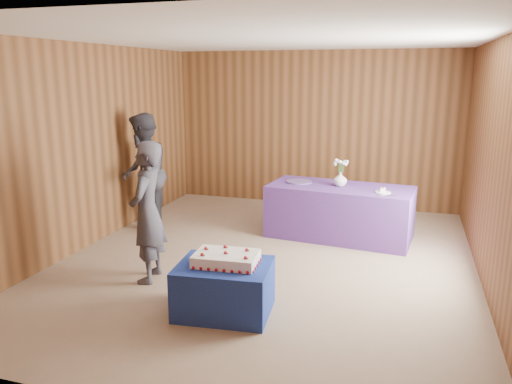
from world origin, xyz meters
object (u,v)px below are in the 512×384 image
at_px(cake_table, 224,288).
at_px(guest_left, 147,212).
at_px(guest_right, 144,173).
at_px(serving_table, 340,212).
at_px(sheet_cake, 226,259).
at_px(vase, 340,179).

xyz_separation_m(cake_table, guest_left, (-1.10, 0.51, 0.55)).
xyz_separation_m(cake_table, guest_right, (-2.08, 2.16, 0.63)).
xyz_separation_m(serving_table, guest_left, (-1.86, -2.17, 0.42)).
distance_m(guest_left, guest_right, 1.92).
height_order(serving_table, guest_right, guest_right).
xyz_separation_m(serving_table, sheet_cake, (-0.74, -2.66, 0.18)).
height_order(cake_table, sheet_cake, sheet_cake).
bearing_deg(cake_table, serving_table, 68.60).
relative_size(serving_table, sheet_cake, 3.00).
relative_size(sheet_cake, guest_left, 0.42).
height_order(cake_table, vase, vase).
distance_m(sheet_cake, guest_left, 1.24).
bearing_deg(guest_right, guest_left, 3.73).
distance_m(serving_table, guest_left, 2.89).
xyz_separation_m(sheet_cake, vase, (0.72, 2.68, 0.29)).
height_order(serving_table, sheet_cake, serving_table).
bearing_deg(guest_left, guest_right, -160.64).
bearing_deg(guest_left, sheet_cake, 55.42).
relative_size(cake_table, guest_left, 0.56).
bearing_deg(vase, sheet_cake, -105.09).
height_order(vase, guest_left, guest_left).
relative_size(guest_left, guest_right, 0.91).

